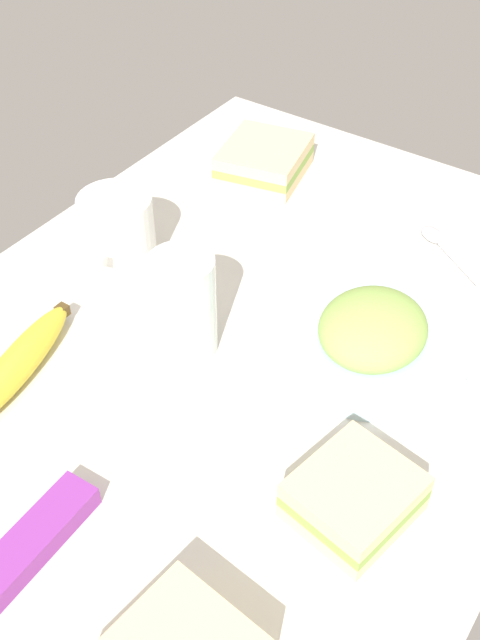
% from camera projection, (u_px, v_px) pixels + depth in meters
% --- Properties ---
extents(tabletop, '(0.90, 0.64, 0.02)m').
position_uv_depth(tabletop, '(240.00, 348.00, 0.81)').
color(tabletop, beige).
rests_on(tabletop, ground).
extents(plate_of_food, '(0.21, 0.21, 0.06)m').
position_uv_depth(plate_of_food, '(372.00, 334.00, 0.79)').
color(plate_of_food, silver).
rests_on(plate_of_food, tabletop).
extents(coffee_mug_black, '(0.11, 0.08, 0.09)m').
position_uv_depth(coffee_mug_black, '(118.00, 231.00, 0.87)').
color(coffee_mug_black, white).
rests_on(coffee_mug_black, tabletop).
extents(sandwich_main, '(0.13, 0.13, 0.04)m').
position_uv_depth(sandwich_main, '(264.00, 160.00, 1.03)').
color(sandwich_main, beige).
rests_on(sandwich_main, tabletop).
extents(sandwich_extra, '(0.11, 0.10, 0.04)m').
position_uv_depth(sandwich_extra, '(354.00, 497.00, 0.64)').
color(sandwich_extra, beige).
rests_on(sandwich_extra, tabletop).
extents(glass_of_milk, '(0.07, 0.07, 0.11)m').
position_uv_depth(glass_of_milk, '(184.00, 309.00, 0.76)').
color(glass_of_milk, silver).
rests_on(glass_of_milk, tabletop).
extents(banana, '(0.18, 0.07, 0.03)m').
position_uv_depth(banana, '(18.00, 363.00, 0.76)').
color(banana, yellow).
rests_on(banana, tabletop).
extents(spoon, '(0.08, 0.11, 0.01)m').
position_uv_depth(spoon, '(442.00, 245.00, 0.92)').
color(spoon, silver).
rests_on(spoon, tabletop).
extents(snack_bar, '(0.14, 0.04, 0.02)m').
position_uv_depth(snack_bar, '(32.00, 547.00, 0.62)').
color(snack_bar, purple).
rests_on(snack_bar, tabletop).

